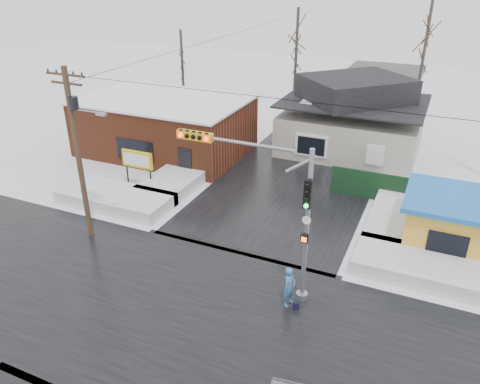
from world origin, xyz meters
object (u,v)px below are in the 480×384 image
at_px(kiosk, 449,222).
at_px(traffic_signal, 271,200).
at_px(marquee_sign, 137,161).
at_px(pedestrian, 289,287).
at_px(utility_pole, 78,146).

bearing_deg(kiosk, traffic_signal, -135.16).
xyz_separation_m(marquee_sign, pedestrian, (12.60, -7.11, -1.00)).
height_order(utility_pole, pedestrian, utility_pole).
distance_m(utility_pole, kiosk, 18.95).
height_order(marquee_sign, kiosk, kiosk).
bearing_deg(utility_pole, marquee_sign, 100.13).
bearing_deg(marquee_sign, traffic_signal, -29.72).
relative_size(marquee_sign, kiosk, 0.55).
xyz_separation_m(utility_pole, marquee_sign, (-1.07, 5.99, -3.19)).
bearing_deg(pedestrian, kiosk, -21.68).
distance_m(traffic_signal, kiosk, 10.43).
distance_m(marquee_sign, kiosk, 18.51).
relative_size(utility_pole, marquee_sign, 3.53).
distance_m(kiosk, pedestrian, 9.64).
xyz_separation_m(traffic_signal, kiosk, (7.07, 7.03, -3.08)).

